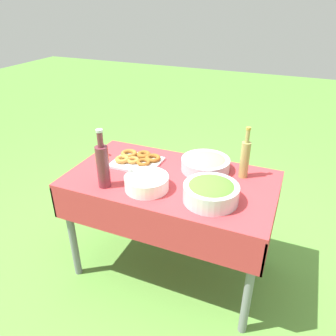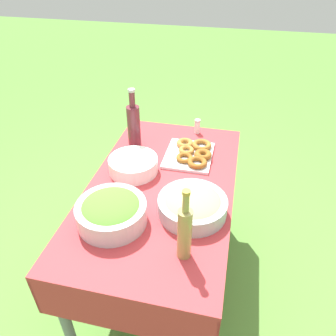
# 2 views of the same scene
# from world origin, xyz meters

# --- Properties ---
(ground_plane) EXTENTS (14.00, 14.00, 0.00)m
(ground_plane) POSITION_xyz_m (0.00, 0.00, 0.00)
(ground_plane) COLOR #568C38
(picnic_table) EXTENTS (1.32, 0.74, 0.77)m
(picnic_table) POSITION_xyz_m (0.00, 0.00, 0.66)
(picnic_table) COLOR #B73338
(picnic_table) RESTS_ON ground_plane
(salad_bowl) EXTENTS (0.31, 0.31, 0.12)m
(salad_bowl) POSITION_xyz_m (0.31, -0.15, 0.83)
(salad_bowl) COLOR silver
(salad_bowl) RESTS_ON picnic_table
(pasta_bowl) EXTENTS (0.32, 0.32, 0.10)m
(pasta_bowl) POSITION_xyz_m (0.17, 0.19, 0.82)
(pasta_bowl) COLOR #B2B7BC
(pasta_bowl) RESTS_ON picnic_table
(donut_platter) EXTENTS (0.33, 0.29, 0.05)m
(donut_platter) POSITION_xyz_m (-0.30, 0.11, 0.79)
(donut_platter) COLOR silver
(donut_platter) RESTS_ON picnic_table
(plate_stack) EXTENTS (0.27, 0.27, 0.08)m
(plate_stack) POSITION_xyz_m (-0.08, -0.18, 0.81)
(plate_stack) COLOR white
(plate_stack) RESTS_ON picnic_table
(olive_oil_bottle) EXTENTS (0.06, 0.06, 0.34)m
(olive_oil_bottle) POSITION_xyz_m (0.42, 0.20, 0.90)
(olive_oil_bottle) COLOR #998E4C
(olive_oil_bottle) RESTS_ON picnic_table
(wine_bottle) EXTENTS (0.08, 0.08, 0.37)m
(wine_bottle) POSITION_xyz_m (-0.33, -0.25, 0.91)
(wine_bottle) COLOR maroon
(wine_bottle) RESTS_ON picnic_table
(salt_shaker) EXTENTS (0.04, 0.04, 0.09)m
(salt_shaker) POSITION_xyz_m (-0.58, 0.10, 0.81)
(salt_shaker) COLOR white
(salt_shaker) RESTS_ON picnic_table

